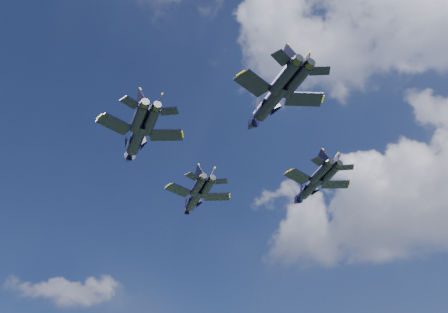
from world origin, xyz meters
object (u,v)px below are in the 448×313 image
(jet_lead, at_px, (194,200))
(jet_slot, at_px, (269,103))
(jet_left, at_px, (136,139))
(jet_right, at_px, (310,187))

(jet_lead, xyz_separation_m, jet_slot, (24.92, -16.77, 0.39))
(jet_lead, xyz_separation_m, jet_left, (3.65, -20.94, -0.48))
(jet_right, bearing_deg, jet_left, -177.96)
(jet_lead, distance_m, jet_left, 21.26)
(jet_slot, bearing_deg, jet_lead, 89.46)
(jet_right, bearing_deg, jet_lead, 138.37)
(jet_left, relative_size, jet_slot, 0.94)
(jet_lead, height_order, jet_slot, jet_slot)
(jet_left, distance_m, jet_slot, 21.70)
(jet_left, height_order, jet_right, jet_left)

